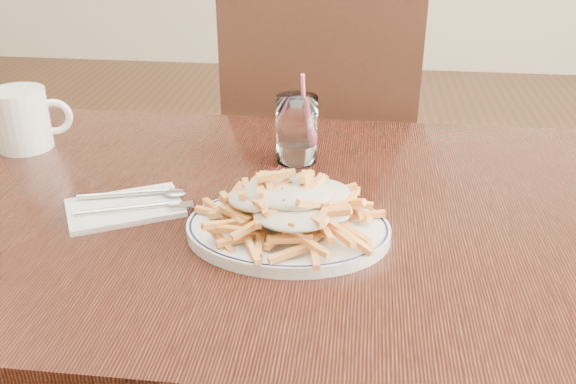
# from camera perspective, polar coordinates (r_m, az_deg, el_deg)

# --- Properties ---
(table) EXTENTS (1.20, 0.80, 0.75)m
(table) POSITION_cam_1_polar(r_m,az_deg,el_deg) (1.05, -2.02, -4.93)
(table) COLOR black
(table) RESTS_ON ground
(chair_far) EXTENTS (0.50, 0.50, 0.99)m
(chair_far) POSITION_cam_1_polar(r_m,az_deg,el_deg) (1.66, 3.20, 3.20)
(chair_far) COLOR black
(chair_far) RESTS_ON ground
(fries_plate) EXTENTS (0.32, 0.29, 0.02)m
(fries_plate) POSITION_cam_1_polar(r_m,az_deg,el_deg) (0.92, -0.00, -3.32)
(fries_plate) COLOR silver
(fries_plate) RESTS_ON table
(loaded_fries) EXTENTS (0.26, 0.21, 0.07)m
(loaded_fries) POSITION_cam_1_polar(r_m,az_deg,el_deg) (0.90, -0.00, -0.71)
(loaded_fries) COLOR #D98E42
(loaded_fries) RESTS_ON fries_plate
(napkin) EXTENTS (0.20, 0.18, 0.01)m
(napkin) POSITION_cam_1_polar(r_m,az_deg,el_deg) (1.02, -14.30, -1.36)
(napkin) COLOR silver
(napkin) RESTS_ON table
(cutlery) EXTENTS (0.20, 0.13, 0.01)m
(cutlery) POSITION_cam_1_polar(r_m,az_deg,el_deg) (1.02, -14.25, -0.84)
(cutlery) COLOR silver
(cutlery) RESTS_ON napkin
(water_glass) EXTENTS (0.07, 0.07, 0.16)m
(water_glass) POSITION_cam_1_polar(r_m,az_deg,el_deg) (1.15, 0.79, 5.26)
(water_glass) COLOR white
(water_glass) RESTS_ON table
(coffee_mug) EXTENTS (0.14, 0.10, 0.11)m
(coffee_mug) POSITION_cam_1_polar(r_m,az_deg,el_deg) (1.30, -22.50, 6.00)
(coffee_mug) COLOR silver
(coffee_mug) RESTS_ON table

